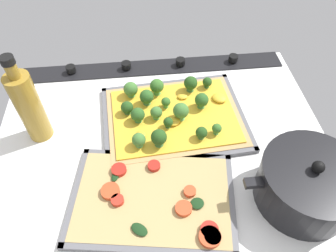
{
  "coord_description": "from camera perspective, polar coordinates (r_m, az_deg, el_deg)",
  "views": [
    {
      "loc": [
        3.65,
        47.28,
        61.58
      ],
      "look_at": [
        -1.51,
        -1.54,
        4.27
      ],
      "focal_mm": 33.95,
      "sensor_mm": 36.0,
      "label": 1
    }
  ],
  "objects": [
    {
      "name": "ground_plane",
      "position": [
        0.79,
        -0.97,
        -3.66
      ],
      "size": [
        81.29,
        64.47,
        3.0
      ],
      "primitive_type": "cube",
      "color": "white"
    },
    {
      "name": "stove_control_panel",
      "position": [
        0.98,
        -2.6,
        10.63
      ],
      "size": [
        78.03,
        7.0,
        2.6
      ],
      "color": "black",
      "rests_on": "ground_plane"
    },
    {
      "name": "oil_bottle",
      "position": [
        0.79,
        -23.7,
        3.3
      ],
      "size": [
        5.69,
        5.69,
        23.58
      ],
      "color": "olive",
      "rests_on": "ground_plane"
    },
    {
      "name": "baking_tray_front",
      "position": [
        0.82,
        1.1,
        1.27
      ],
      "size": [
        37.72,
        30.14,
        1.3
      ],
      "color": "slate",
      "rests_on": "ground_plane"
    },
    {
      "name": "broccoli_pizza",
      "position": [
        0.81,
        0.54,
        2.34
      ],
      "size": [
        35.16,
        27.59,
        6.21
      ],
      "color": "tan",
      "rests_on": "baking_tray_front"
    },
    {
      "name": "cooking_pot",
      "position": [
        0.71,
        23.73,
        -9.5
      ],
      "size": [
        27.04,
        20.24,
        12.55
      ],
      "color": "black",
      "rests_on": "ground_plane"
    },
    {
      "name": "baking_tray_back",
      "position": [
        0.69,
        -2.74,
        -12.93
      ],
      "size": [
        37.53,
        28.34,
        1.3
      ],
      "color": "slate",
      "rests_on": "ground_plane"
    },
    {
      "name": "veggie_pizza_back",
      "position": [
        0.68,
        -2.37,
        -12.93
      ],
      "size": [
        34.78,
        25.59,
        1.9
      ],
      "color": "tan",
      "rests_on": "baking_tray_back"
    }
  ]
}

